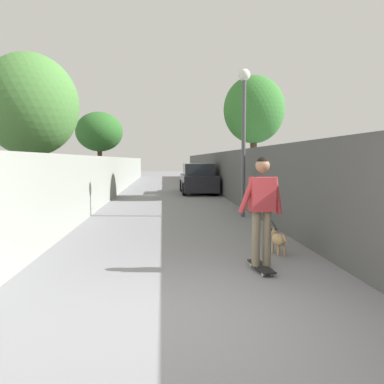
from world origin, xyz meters
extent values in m
plane|color=gray|center=(14.00, 0.00, 0.00)|extent=(80.00, 80.00, 0.00)
cube|color=#999E93|center=(12.00, 2.70, 0.94)|extent=(48.00, 0.30, 1.88)
cube|color=#4C4C4C|center=(12.00, -2.70, 1.06)|extent=(48.00, 0.30, 2.13)
cylinder|color=#473523|center=(7.50, 4.09, 1.25)|extent=(0.19, 0.19, 2.49)
ellipsoid|color=#4C843D|center=(7.50, 4.09, 3.31)|extent=(2.73, 2.73, 2.93)
cylinder|color=#473523|center=(19.00, 3.99, 1.28)|extent=(0.27, 0.27, 2.56)
ellipsoid|color=#2D6628|center=(19.00, 3.99, 3.38)|extent=(2.73, 2.73, 2.30)
cylinder|color=#473523|center=(13.00, -3.76, 1.58)|extent=(0.30, 0.30, 3.16)
ellipsoid|color=#387A33|center=(13.00, -3.76, 3.97)|extent=(2.70, 2.70, 2.98)
cylinder|color=#4C4C51|center=(7.56, -2.15, 2.06)|extent=(0.12, 0.12, 4.13)
sphere|color=silver|center=(7.56, -2.15, 4.28)|extent=(0.36, 0.36, 0.36)
cube|color=black|center=(1.81, -1.23, 0.07)|extent=(0.81, 0.27, 0.02)
cylinder|color=beige|center=(2.08, -1.14, 0.03)|extent=(0.06, 0.04, 0.06)
cylinder|color=beige|center=(2.09, -1.27, 0.03)|extent=(0.06, 0.04, 0.06)
cylinder|color=beige|center=(1.52, -1.19, 0.03)|extent=(0.06, 0.04, 0.06)
cylinder|color=beige|center=(1.53, -1.33, 0.03)|extent=(0.06, 0.04, 0.06)
cylinder|color=#726651|center=(1.80, -1.14, 0.52)|extent=(0.14, 0.14, 0.86)
cylinder|color=#726651|center=(1.82, -1.32, 0.52)|extent=(0.14, 0.14, 0.86)
cube|color=#B23338|center=(1.81, -1.23, 1.21)|extent=(0.25, 0.40, 0.53)
cylinder|color=#B23338|center=(1.79, -0.99, 1.20)|extent=(0.12, 0.29, 0.58)
cylinder|color=#B23338|center=(1.83, -1.47, 1.19)|extent=(0.11, 0.18, 0.59)
sphere|color=#9E7051|center=(1.81, -1.23, 1.66)|extent=(0.22, 0.22, 0.22)
sphere|color=black|center=(1.81, -1.23, 1.70)|extent=(0.19, 0.19, 0.19)
ellipsoid|color=tan|center=(2.85, -1.83, 0.27)|extent=(0.45, 0.26, 0.22)
sphere|color=tan|center=(3.12, -1.81, 0.34)|extent=(0.15, 0.15, 0.15)
cone|color=black|center=(3.12, -1.77, 0.42)|extent=(0.05, 0.05, 0.06)
cone|color=black|center=(3.12, -1.85, 0.42)|extent=(0.05, 0.05, 0.06)
cylinder|color=tan|center=(2.98, -1.76, 0.09)|extent=(0.04, 0.04, 0.18)
cylinder|color=tan|center=(2.99, -1.88, 0.09)|extent=(0.04, 0.04, 0.18)
cylinder|color=tan|center=(2.71, -1.78, 0.09)|extent=(0.04, 0.04, 0.18)
cylinder|color=tan|center=(2.72, -1.90, 0.09)|extent=(0.04, 0.04, 0.18)
cylinder|color=tan|center=(2.58, -1.86, 0.35)|extent=(0.14, 0.04, 0.13)
cylinder|color=black|center=(2.33, -1.53, 0.73)|extent=(1.05, 0.61, 0.66)
cube|color=black|center=(15.93, -1.55, 0.56)|extent=(4.03, 1.70, 0.80)
cube|color=#262B33|center=(15.93, -1.55, 1.24)|extent=(2.09, 1.50, 0.60)
cylinder|color=black|center=(17.17, -0.76, 0.32)|extent=(0.64, 0.22, 0.64)
cylinder|color=black|center=(17.17, -2.34, 0.32)|extent=(0.64, 0.22, 0.64)
cylinder|color=black|center=(14.68, -0.76, 0.32)|extent=(0.64, 0.22, 0.64)
cylinder|color=black|center=(14.68, -2.34, 0.32)|extent=(0.64, 0.22, 0.64)
camera|label=1|loc=(-4.02, 0.31, 1.75)|focal=35.92mm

